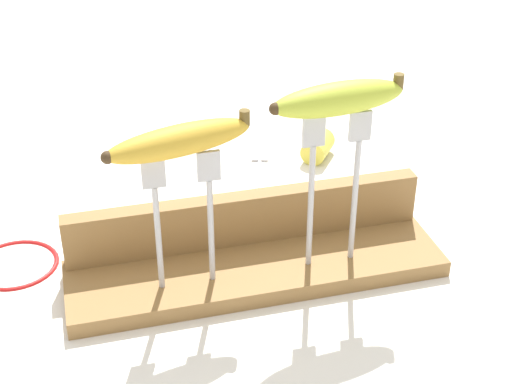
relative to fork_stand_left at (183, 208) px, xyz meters
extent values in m
plane|color=silver|center=(0.09, 0.02, -0.12)|extent=(3.00, 3.00, 0.00)
cube|color=olive|center=(0.09, 0.02, -0.11)|extent=(0.47, 0.13, 0.02)
cube|color=olive|center=(0.09, 0.07, -0.07)|extent=(0.46, 0.02, 0.07)
cylinder|color=#B2B2B7|center=(-0.03, 0.00, -0.04)|extent=(0.01, 0.01, 0.13)
cube|color=#B2B2B7|center=(-0.03, 0.00, 0.05)|extent=(0.03, 0.00, 0.04)
cylinder|color=#B2B2B7|center=(0.03, 0.00, -0.04)|extent=(0.01, 0.01, 0.13)
cube|color=#B2B2B7|center=(0.03, 0.00, 0.05)|extent=(0.03, 0.00, 0.04)
cylinder|color=#B2B2B7|center=(0.15, 0.00, -0.02)|extent=(0.01, 0.01, 0.16)
cube|color=#B2B2B7|center=(0.15, 0.00, 0.08)|extent=(0.03, 0.00, 0.04)
cylinder|color=#B2B2B7|center=(0.21, 0.00, -0.02)|extent=(0.01, 0.01, 0.16)
cube|color=#B2B2B7|center=(0.21, 0.00, 0.08)|extent=(0.03, 0.00, 0.04)
ellipsoid|color=gold|center=(0.00, 0.00, 0.09)|extent=(0.17, 0.08, 0.03)
cylinder|color=brown|center=(0.08, 0.02, 0.09)|extent=(0.01, 0.01, 0.02)
sphere|color=#3F2D19|center=(-0.08, -0.02, 0.09)|extent=(0.01, 0.01, 0.01)
ellipsoid|color=#B2C138|center=(0.18, 0.00, 0.11)|extent=(0.16, 0.06, 0.04)
cylinder|color=brown|center=(0.25, 0.01, 0.12)|extent=(0.01, 0.01, 0.02)
sphere|color=#3F2D19|center=(0.10, -0.01, 0.11)|extent=(0.01, 0.01, 0.01)
cylinder|color=#B2B2B7|center=(0.15, 0.23, -0.12)|extent=(0.06, 0.15, 0.01)
cube|color=#B2B2B7|center=(0.18, 0.33, -0.12)|extent=(0.04, 0.04, 0.01)
cylinder|color=#DBD147|center=(0.27, 0.30, -0.10)|extent=(0.07, 0.07, 0.04)
cylinder|color=beige|center=(0.28, 0.32, -0.10)|extent=(0.03, 0.02, 0.03)
torus|color=red|center=(-0.20, 0.12, -0.12)|extent=(0.11, 0.11, 0.01)
camera|label=1|loc=(-0.11, -0.72, 0.45)|focal=53.52mm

